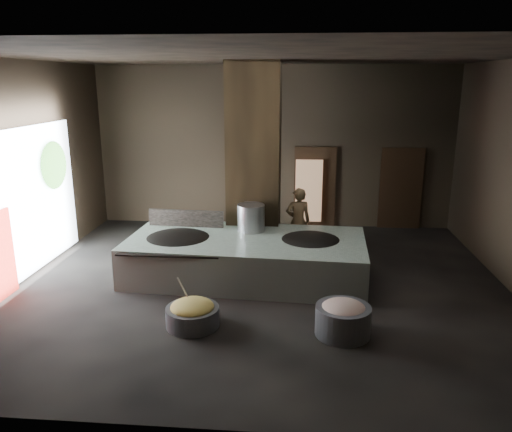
# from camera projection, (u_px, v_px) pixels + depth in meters

# --- Properties ---
(floor) EXTENTS (10.00, 9.00, 0.10)m
(floor) POSITION_uv_depth(u_px,v_px,m) (260.00, 286.00, 10.33)
(floor) COLOR black
(floor) RESTS_ON ground
(ceiling) EXTENTS (10.00, 9.00, 0.10)m
(ceiling) POSITION_uv_depth(u_px,v_px,m) (261.00, 53.00, 9.13)
(ceiling) COLOR black
(ceiling) RESTS_ON back_wall
(back_wall) EXTENTS (10.00, 0.10, 4.50)m
(back_wall) POSITION_uv_depth(u_px,v_px,m) (273.00, 147.00, 14.10)
(back_wall) COLOR black
(back_wall) RESTS_ON ground
(front_wall) EXTENTS (10.00, 0.10, 4.50)m
(front_wall) POSITION_uv_depth(u_px,v_px,m) (228.00, 255.00, 5.35)
(front_wall) COLOR black
(front_wall) RESTS_ON ground
(left_wall) EXTENTS (0.10, 9.00, 4.50)m
(left_wall) POSITION_uv_depth(u_px,v_px,m) (14.00, 173.00, 10.15)
(left_wall) COLOR black
(left_wall) RESTS_ON ground
(pillar) EXTENTS (1.20, 1.20, 4.50)m
(pillar) POSITION_uv_depth(u_px,v_px,m) (254.00, 162.00, 11.58)
(pillar) COLOR black
(pillar) RESTS_ON ground
(hearth_platform) EXTENTS (5.09, 2.66, 0.86)m
(hearth_platform) POSITION_uv_depth(u_px,v_px,m) (246.00, 257.00, 10.61)
(hearth_platform) COLOR #B1C4B2
(hearth_platform) RESTS_ON ground
(platform_cap) EXTENTS (4.85, 2.33, 0.03)m
(platform_cap) POSITION_uv_depth(u_px,v_px,m) (246.00, 240.00, 10.51)
(platform_cap) COLOR black
(platform_cap) RESTS_ON hearth_platform
(wok_left) EXTENTS (1.56, 1.56, 0.43)m
(wok_left) POSITION_uv_depth(u_px,v_px,m) (178.00, 242.00, 10.60)
(wok_left) COLOR black
(wok_left) RESTS_ON hearth_platform
(wok_left_rim) EXTENTS (1.59, 1.59, 0.05)m
(wok_left_rim) POSITION_uv_depth(u_px,v_px,m) (178.00, 239.00, 10.59)
(wok_left_rim) COLOR black
(wok_left_rim) RESTS_ON hearth_platform
(wok_right) EXTENTS (1.45, 1.45, 0.41)m
(wok_right) POSITION_uv_depth(u_px,v_px,m) (310.00, 244.00, 10.47)
(wok_right) COLOR black
(wok_right) RESTS_ON hearth_platform
(wok_right_rim) EXTENTS (1.49, 1.49, 0.05)m
(wok_right_rim) POSITION_uv_depth(u_px,v_px,m) (310.00, 241.00, 10.45)
(wok_right_rim) COLOR black
(wok_right_rim) RESTS_ON hearth_platform
(stock_pot) EXTENTS (0.60, 0.60, 0.65)m
(stock_pot) POSITION_uv_depth(u_px,v_px,m) (251.00, 219.00, 10.96)
(stock_pot) COLOR #9B9DA2
(stock_pot) RESTS_ON hearth_platform
(splash_guard) EXTENTS (1.72, 0.17, 0.43)m
(splash_guard) POSITION_uv_depth(u_px,v_px,m) (186.00, 219.00, 11.30)
(splash_guard) COLOR black
(splash_guard) RESTS_ON hearth_platform
(cook) EXTENTS (0.66, 0.50, 1.63)m
(cook) POSITION_uv_depth(u_px,v_px,m) (298.00, 221.00, 11.92)
(cook) COLOR #99774E
(cook) RESTS_ON ground
(veg_basin) EXTENTS (1.00, 1.00, 0.34)m
(veg_basin) POSITION_uv_depth(u_px,v_px,m) (193.00, 317.00, 8.52)
(veg_basin) COLOR slate
(veg_basin) RESTS_ON ground
(veg_fill) EXTENTS (0.75, 0.75, 0.23)m
(veg_fill) POSITION_uv_depth(u_px,v_px,m) (192.00, 307.00, 8.47)
(veg_fill) COLOR #9AB256
(veg_fill) RESTS_ON veg_basin
(ladle) EXTENTS (0.21, 0.33, 0.65)m
(ladle) POSITION_uv_depth(u_px,v_px,m) (185.00, 292.00, 8.58)
(ladle) COLOR #9B9DA2
(ladle) RESTS_ON veg_basin
(meat_basin) EXTENTS (1.04, 1.04, 0.50)m
(meat_basin) POSITION_uv_depth(u_px,v_px,m) (343.00, 321.00, 8.20)
(meat_basin) COLOR slate
(meat_basin) RESTS_ON ground
(meat_fill) EXTENTS (0.76, 0.76, 0.29)m
(meat_fill) POSITION_uv_depth(u_px,v_px,m) (343.00, 309.00, 8.15)
(meat_fill) COLOR tan
(meat_fill) RESTS_ON meat_basin
(doorway_near) EXTENTS (1.18, 0.08, 2.38)m
(doorway_near) POSITION_uv_depth(u_px,v_px,m) (315.00, 188.00, 14.21)
(doorway_near) COLOR black
(doorway_near) RESTS_ON ground
(doorway_near_glow) EXTENTS (0.75, 0.04, 1.78)m
(doorway_near_glow) POSITION_uv_depth(u_px,v_px,m) (309.00, 191.00, 14.11)
(doorway_near_glow) COLOR #8C6647
(doorway_near_glow) RESTS_ON ground
(doorway_far) EXTENTS (1.18, 0.08, 2.38)m
(doorway_far) POSITION_uv_depth(u_px,v_px,m) (400.00, 190.00, 14.01)
(doorway_far) COLOR black
(doorway_far) RESTS_ON ground
(doorway_far_glow) EXTENTS (0.74, 0.04, 1.76)m
(doorway_far_glow) POSITION_uv_depth(u_px,v_px,m) (396.00, 190.00, 14.21)
(doorway_far_glow) COLOR #8C6647
(doorway_far_glow) RESTS_ON ground
(left_opening) EXTENTS (0.04, 4.20, 3.10)m
(left_opening) POSITION_uv_depth(u_px,v_px,m) (28.00, 202.00, 10.50)
(left_opening) COLOR white
(left_opening) RESTS_ON ground
(pavilion_sliver) EXTENTS (0.05, 0.90, 1.70)m
(pavilion_sliver) POSITION_uv_depth(u_px,v_px,m) (0.00, 256.00, 9.44)
(pavilion_sliver) COLOR maroon
(pavilion_sliver) RESTS_ON ground
(tree_silhouette) EXTENTS (0.28, 1.10, 1.10)m
(tree_silhouette) POSITION_uv_depth(u_px,v_px,m) (54.00, 165.00, 11.40)
(tree_silhouette) COLOR #194714
(tree_silhouette) RESTS_ON left_opening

